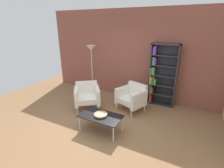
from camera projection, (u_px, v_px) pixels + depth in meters
The scene contains 8 objects.
ground_plane at pixel (94, 132), 3.99m from camera, with size 8.32×8.32×0.00m, color olive.
brick_back_panel at pixel (133, 55), 5.56m from camera, with size 6.40×0.12×2.90m, color brown.
bookshelf_tall at pixel (160, 76), 5.13m from camera, with size 0.80×0.30×1.90m.
coffee_table_low at pixel (101, 117), 3.92m from camera, with size 1.00×0.56×0.40m.
decorative_bowl at pixel (101, 114), 3.90m from camera, with size 0.32×0.32×0.05m.
armchair_by_bookshelf at pixel (132, 97), 4.90m from camera, with size 0.89×0.86×0.78m.
armchair_near_window at pixel (87, 95), 5.00m from camera, with size 0.95×0.94×0.78m.
floor_lamp_torchiere at pixel (91, 54), 5.78m from camera, with size 0.32×0.32×1.74m.
Camera 1 is at (1.93, -2.80, 2.42)m, focal length 26.84 mm.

